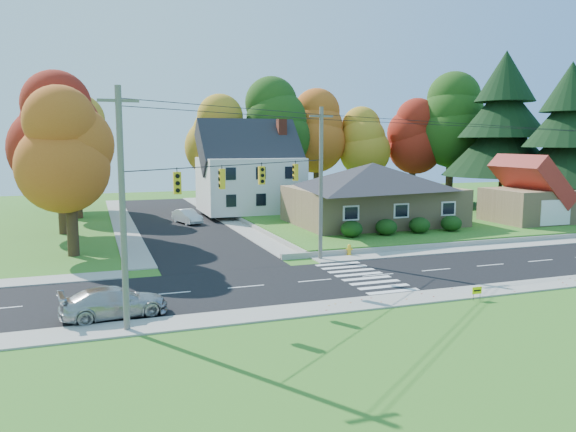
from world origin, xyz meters
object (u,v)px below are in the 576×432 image
silver_sedan (114,302)px  ranch_house (372,192)px  white_car (187,216)px  fire_hydrant (349,250)px

silver_sedan → ranch_house: bearing=-57.2°
white_car → silver_sedan: bearing=-122.3°
ranch_house → white_car: (-15.17, 8.49, -2.58)m
white_car → fire_hydrant: (8.02, -18.82, -0.30)m
fire_hydrant → white_car: bearing=113.1°
ranch_house → silver_sedan: 29.96m
ranch_house → white_car: bearing=150.8°
ranch_house → silver_sedan: size_ratio=3.12×
white_car → fire_hydrant: 20.46m
ranch_house → fire_hydrant: bearing=-124.7°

